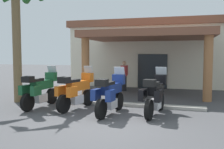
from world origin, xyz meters
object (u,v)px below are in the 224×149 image
object	(u,v)px
motorcycle_green	(40,90)
motorcycle_black	(155,95)
motorcycle_orange	(76,91)
palm_tree_roadside	(16,7)
motel_building	(157,53)
pedestrian	(124,74)
motorcycle_blue	(110,94)

from	to	relation	value
motorcycle_green	motorcycle_black	world-z (taller)	same
motorcycle_green	motorcycle_orange	world-z (taller)	same
palm_tree_roadside	motel_building	bearing A→B (deg)	61.51
motorcycle_orange	palm_tree_roadside	bearing A→B (deg)	88.92
motel_building	motorcycle_black	xyz separation A→B (m)	(1.15, -9.69, -1.51)
motel_building	pedestrian	world-z (taller)	motel_building
motorcycle_green	motel_building	bearing A→B (deg)	-15.88
motorcycle_green	motorcycle_black	bearing A→B (deg)	-86.17
motorcycle_orange	motorcycle_green	bearing A→B (deg)	105.56
motorcycle_orange	pedestrian	distance (m)	5.33
motel_building	motorcycle_green	distance (m)	10.43
motorcycle_green	motorcycle_orange	size ratio (longest dim) A/B	1.01
motorcycle_black	palm_tree_roadside	size ratio (longest dim) A/B	0.39
motorcycle_blue	motorcycle_black	size ratio (longest dim) A/B	1.00
motorcycle_black	motorcycle_green	bearing A→B (deg)	97.88
motorcycle_blue	motorcycle_black	distance (m)	1.53
motorcycle_green	motorcycle_blue	distance (m)	2.98
motel_building	motorcycle_orange	size ratio (longest dim) A/B	5.27
motorcycle_green	palm_tree_roadside	world-z (taller)	palm_tree_roadside
pedestrian	palm_tree_roadside	world-z (taller)	palm_tree_roadside
motorcycle_orange	motorcycle_black	size ratio (longest dim) A/B	0.99
motel_building	motorcycle_orange	distance (m)	9.94
motorcycle_green	motorcycle_blue	world-z (taller)	same
motel_building	motorcycle_blue	xyz separation A→B (m)	(-0.33, -10.06, -1.51)
motorcycle_blue	motorcycle_green	bearing A→B (deg)	90.16
motorcycle_green	motorcycle_blue	xyz separation A→B (m)	(2.97, -0.28, 0.00)
motorcycle_orange	motorcycle_black	distance (m)	2.97
motel_building	motorcycle_blue	bearing A→B (deg)	-93.19
motorcycle_blue	motel_building	bearing A→B (deg)	3.75
motel_building	palm_tree_roadside	world-z (taller)	palm_tree_roadside
motorcycle_orange	palm_tree_roadside	world-z (taller)	palm_tree_roadside
pedestrian	palm_tree_roadside	bearing A→B (deg)	-93.86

